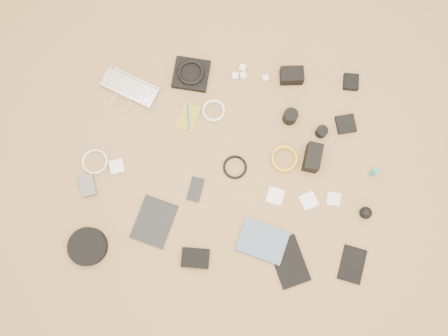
{
  "coord_description": "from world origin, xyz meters",
  "views": [
    {
      "loc": [
        -0.0,
        -0.41,
        2.07
      ],
      "look_at": [
        -0.01,
        -0.02,
        0.02
      ],
      "focal_mm": 35.0,
      "sensor_mm": 36.0,
      "label": 1
    }
  ],
  "objects_px": {
    "phone": "(196,189)",
    "dslr_camera": "(292,76)",
    "tablet": "(154,222)",
    "headphone_case": "(88,246)",
    "laptop": "(126,94)",
    "paperback": "(257,258)"
  },
  "relations": [
    {
      "from": "tablet",
      "to": "headphone_case",
      "type": "distance_m",
      "value": 0.32
    },
    {
      "from": "laptop",
      "to": "dslr_camera",
      "type": "xyz_separation_m",
      "value": [
        0.82,
        0.11,
        0.02
      ]
    },
    {
      "from": "tablet",
      "to": "paperback",
      "type": "xyz_separation_m",
      "value": [
        0.49,
        -0.16,
        0.01
      ]
    },
    {
      "from": "laptop",
      "to": "headphone_case",
      "type": "height_order",
      "value": "headphone_case"
    },
    {
      "from": "laptop",
      "to": "tablet",
      "type": "height_order",
      "value": "laptop"
    },
    {
      "from": "headphone_case",
      "to": "laptop",
      "type": "bearing_deg",
      "value": 80.69
    },
    {
      "from": "laptop",
      "to": "tablet",
      "type": "relative_size",
      "value": 1.32
    },
    {
      "from": "paperback",
      "to": "phone",
      "type": "bearing_deg",
      "value": 61.42
    },
    {
      "from": "phone",
      "to": "dslr_camera",
      "type": "bearing_deg",
      "value": 63.83
    },
    {
      "from": "tablet",
      "to": "headphone_case",
      "type": "relative_size",
      "value": 1.21
    },
    {
      "from": "laptop",
      "to": "dslr_camera",
      "type": "relative_size",
      "value": 2.53
    },
    {
      "from": "dslr_camera",
      "to": "headphone_case",
      "type": "bearing_deg",
      "value": -140.74
    },
    {
      "from": "headphone_case",
      "to": "dslr_camera",
      "type": "bearing_deg",
      "value": 42.3
    },
    {
      "from": "laptop",
      "to": "tablet",
      "type": "xyz_separation_m",
      "value": [
        0.17,
        -0.63,
        -0.01
      ]
    },
    {
      "from": "phone",
      "to": "paperback",
      "type": "distance_m",
      "value": 0.43
    },
    {
      "from": "tablet",
      "to": "headphone_case",
      "type": "height_order",
      "value": "headphone_case"
    },
    {
      "from": "laptop",
      "to": "headphone_case",
      "type": "xyz_separation_m",
      "value": [
        -0.12,
        -0.75,
        0.01
      ]
    },
    {
      "from": "dslr_camera",
      "to": "laptop",
      "type": "bearing_deg",
      "value": -175.38
    },
    {
      "from": "laptop",
      "to": "paperback",
      "type": "bearing_deg",
      "value": -25.22
    },
    {
      "from": "laptop",
      "to": "headphone_case",
      "type": "relative_size",
      "value": 1.61
    },
    {
      "from": "paperback",
      "to": "dslr_camera",
      "type": "bearing_deg",
      "value": 7.89
    },
    {
      "from": "phone",
      "to": "tablet",
      "type": "bearing_deg",
      "value": -127.78
    }
  ]
}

